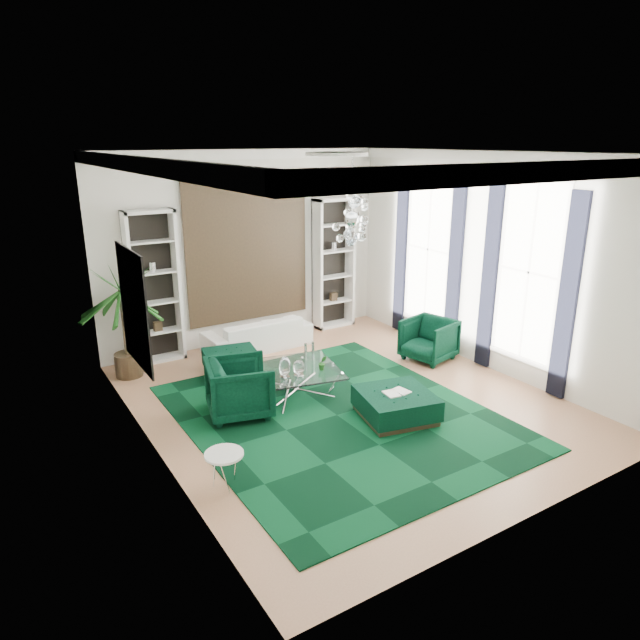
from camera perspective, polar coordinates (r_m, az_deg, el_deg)
floor at (r=9.18m, az=2.52°, el=-8.10°), size 6.00×7.00×0.02m
ceiling at (r=8.27m, az=2.89°, el=16.49°), size 6.00×7.00×0.02m
wall_back at (r=11.52m, az=-7.36°, el=7.13°), size 6.00×0.02×3.80m
wall_front at (r=6.11m, az=21.77°, el=-3.54°), size 6.00×0.02×3.80m
wall_left at (r=7.30m, az=-17.15°, el=0.33°), size 0.02×7.00×3.80m
wall_right at (r=10.49m, az=16.41°, el=5.53°), size 0.02×7.00×3.80m
crown_molding at (r=8.27m, az=2.87°, el=15.73°), size 6.00×7.00×0.18m
ceiling_medallion at (r=8.52m, az=1.68°, el=16.27°), size 0.90×0.90×0.05m
tapestry at (r=11.47m, az=-7.25°, el=7.10°), size 2.50×0.06×2.80m
shelving_left at (r=10.78m, az=-16.24°, el=3.13°), size 0.90×0.38×2.80m
shelving_right at (r=12.37m, az=1.37°, el=5.64°), size 0.90×0.38×2.80m
painting at (r=7.88m, az=-18.01°, el=1.13°), size 0.04×1.30×1.60m
window_near at (r=9.92m, az=20.18°, el=4.49°), size 0.03×1.10×2.90m
curtain_near_a at (r=9.51m, az=23.54°, el=2.00°), size 0.07×0.30×3.25m
curtain_near_b at (r=10.43m, az=16.57°, el=4.04°), size 0.07×0.30×3.25m
window_far at (r=11.51m, az=10.78°, el=6.96°), size 0.03×1.10×2.90m
curtain_far_a at (r=10.98m, az=13.32°, el=4.96°), size 0.07×0.30×3.25m
curtain_far_b at (r=12.10m, az=8.09°, el=6.41°), size 0.07×0.30×3.25m
rug at (r=8.68m, az=1.70°, el=-9.54°), size 4.20×5.00×0.02m
sofa at (r=11.31m, az=-6.28°, el=-1.37°), size 2.14×0.89×0.62m
armchair_left at (r=8.65m, az=-8.03°, el=-6.76°), size 1.14×1.12×0.85m
armchair_right at (r=10.85m, az=10.82°, el=-1.93°), size 1.04×1.02×0.79m
coffee_table at (r=9.29m, az=-2.37°, el=-6.16°), size 1.56×1.56×0.45m
ottoman_side at (r=10.19m, az=-8.82°, el=-4.31°), size 1.06×1.06×0.40m
ottoman_front at (r=8.61m, az=7.58°, el=-8.48°), size 1.23×1.23×0.41m
book at (r=8.52m, az=7.64°, el=-7.16°), size 0.39×0.26×0.03m
side_table at (r=7.07m, az=-9.48°, el=-14.65°), size 0.51×0.51×0.45m
palm at (r=10.21m, az=-19.17°, el=1.22°), size 1.88×1.88×2.52m
chandelier at (r=8.50m, az=3.18°, el=10.02°), size 1.12×1.12×0.80m
table_plant at (r=9.10m, az=0.26°, el=-4.30°), size 0.17×0.15×0.25m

